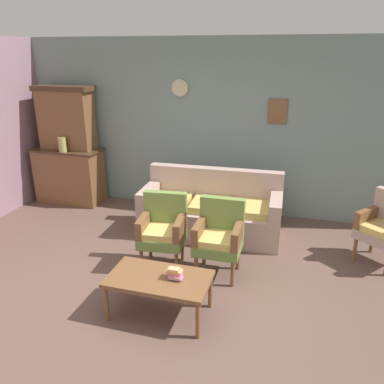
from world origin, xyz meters
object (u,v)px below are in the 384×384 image
at_px(side_cabinet, 70,175).
at_px(armchair_row_middle, 219,235).
at_px(armchair_by_doorway, 163,228).
at_px(vase_on_cabinet, 63,145).
at_px(book_stack_on_table, 175,274).
at_px(coffee_table, 159,281).
at_px(floral_couch, 211,212).

xyz_separation_m(side_cabinet, armchair_row_middle, (2.98, -1.58, 0.03)).
bearing_deg(armchair_by_doorway, side_cabinet, 145.34).
distance_m(vase_on_cabinet, armchair_by_doorway, 2.71).
relative_size(vase_on_cabinet, book_stack_on_table, 1.48).
distance_m(vase_on_cabinet, armchair_row_middle, 3.30).
height_order(armchair_row_middle, coffee_table, armchair_row_middle).
xyz_separation_m(armchair_by_doorway, coffee_table, (0.29, -0.90, -0.12)).
relative_size(floral_couch, armchair_row_middle, 2.20).
bearing_deg(vase_on_cabinet, armchair_by_doorway, -32.15).
relative_size(floral_couch, book_stack_on_table, 12.19).
relative_size(vase_on_cabinet, floral_couch, 0.12).
xyz_separation_m(side_cabinet, vase_on_cabinet, (0.05, -0.17, 0.58)).
relative_size(floral_couch, coffee_table, 1.98).
distance_m(coffee_table, book_stack_on_table, 0.19).
relative_size(side_cabinet, book_stack_on_table, 7.12).
distance_m(side_cabinet, armchair_by_doorway, 2.79).
height_order(side_cabinet, coffee_table, side_cabinet).
xyz_separation_m(vase_on_cabinet, coffee_table, (2.54, -2.32, -0.67)).
bearing_deg(armchair_row_middle, vase_on_cabinet, 154.38).
bearing_deg(floral_couch, armchair_row_middle, -71.69).
bearing_deg(side_cabinet, armchair_by_doorway, -34.66).
height_order(armchair_row_middle, book_stack_on_table, armchair_row_middle).
relative_size(side_cabinet, coffee_table, 1.16).
bearing_deg(coffee_table, armchair_by_doorway, 107.75).
bearing_deg(floral_couch, coffee_table, -91.90).
height_order(side_cabinet, armchair_row_middle, side_cabinet).
relative_size(armchair_by_doorway, armchair_row_middle, 1.00).
bearing_deg(floral_couch, book_stack_on_table, -87.16).
xyz_separation_m(armchair_row_middle, book_stack_on_table, (-0.24, -0.89, -0.02)).
height_order(floral_couch, armchair_row_middle, same).
xyz_separation_m(floral_couch, book_stack_on_table, (0.09, -1.90, 0.15)).
bearing_deg(book_stack_on_table, armchair_by_doorway, 116.78).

